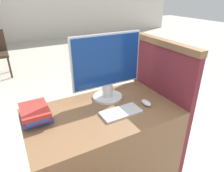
{
  "coord_description": "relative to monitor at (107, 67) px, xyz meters",
  "views": [
    {
      "loc": [
        -0.54,
        -0.81,
        1.54
      ],
      "look_at": [
        0.07,
        0.3,
        0.93
      ],
      "focal_mm": 32.0,
      "sensor_mm": 36.0,
      "label": 1
    }
  ],
  "objects": [
    {
      "name": "mouse",
      "position": [
        0.22,
        -0.25,
        -0.26
      ],
      "size": [
        0.06,
        0.1,
        0.03
      ],
      "color": "silver",
      "rests_on": "desk"
    },
    {
      "name": "desk",
      "position": [
        -0.13,
        -0.17,
        -0.63
      ],
      "size": [
        1.12,
        0.67,
        0.72
      ],
      "color": "brown",
      "rests_on": "ground_plane"
    },
    {
      "name": "book_stack",
      "position": [
        -0.59,
        -0.04,
        -0.22
      ],
      "size": [
        0.2,
        0.28,
        0.1
      ],
      "color": "#285199",
      "rests_on": "desk"
    },
    {
      "name": "carrel_divider",
      "position": [
        0.45,
        -0.14,
        -0.39
      ],
      "size": [
        0.07,
        0.73,
        1.19
      ],
      "color": "maroon",
      "rests_on": "ground_plane"
    },
    {
      "name": "monitor",
      "position": [
        0.0,
        0.0,
        0.0
      ],
      "size": [
        0.59,
        0.24,
        0.54
      ],
      "color": "silver",
      "rests_on": "desk"
    },
    {
      "name": "keyboard",
      "position": [
        -0.02,
        -0.26,
        -0.26
      ],
      "size": [
        0.3,
        0.15,
        0.02
      ],
      "color": "silver",
      "rests_on": "desk"
    }
  ]
}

